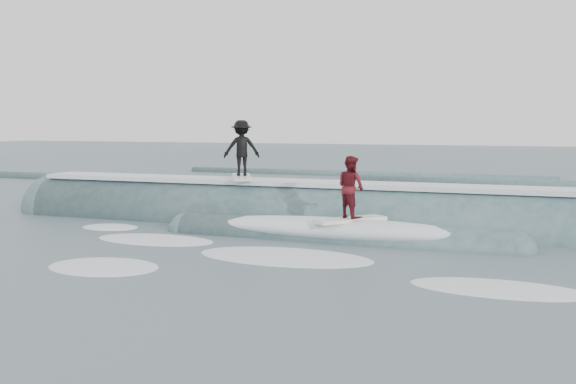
% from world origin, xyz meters
% --- Properties ---
extents(ground, '(160.00, 160.00, 0.00)m').
position_xyz_m(ground, '(0.00, 0.00, 0.00)').
color(ground, '#3E4E5A').
rests_on(ground, ground).
extents(breaking_wave, '(20.69, 4.06, 2.56)m').
position_xyz_m(breaking_wave, '(0.20, 3.28, 0.04)').
color(breaking_wave, '#335157').
rests_on(breaking_wave, ground).
extents(surfer_black, '(1.39, 2.03, 1.84)m').
position_xyz_m(surfer_black, '(-1.92, 3.53, 2.25)').
color(surfer_black, silver).
rests_on(surfer_black, ground).
extents(surfer_red, '(1.73, 1.87, 1.73)m').
position_xyz_m(surfer_red, '(2.19, 1.33, 1.33)').
color(surfer_red, white).
rests_on(surfer_red, ground).
extents(whitewater, '(13.59, 6.17, 0.10)m').
position_xyz_m(whitewater, '(0.08, -1.46, 0.00)').
color(whitewater, white).
rests_on(whitewater, ground).
extents(far_swells, '(41.88, 8.65, 0.80)m').
position_xyz_m(far_swells, '(-0.79, 17.65, 0.00)').
color(far_swells, '#335157').
rests_on(far_swells, ground).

